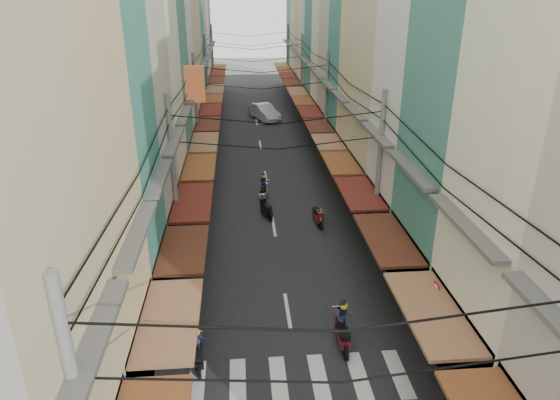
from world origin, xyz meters
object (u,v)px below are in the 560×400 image
white_car (264,120)px  bicycle (443,297)px  market_umbrella (438,283)px  traffic_sign (434,303)px

white_car → bicycle: (6.00, -32.50, 0.00)m
market_umbrella → white_car: bearing=98.1°
white_car → bicycle: white_car is taller
market_umbrella → traffic_sign: traffic_sign is taller
market_umbrella → traffic_sign: bearing=-116.1°
market_umbrella → traffic_sign: size_ratio=0.68×
bicycle → traffic_sign: traffic_sign is taller
bicycle → white_car: bearing=20.0°
white_car → traffic_sign: size_ratio=1.74×
white_car → market_umbrella: (4.89, -34.24, 1.92)m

